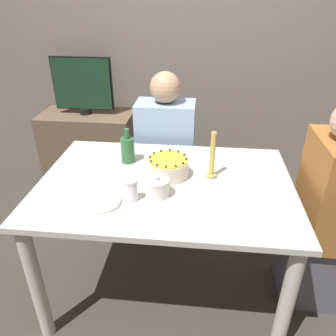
{
  "coord_description": "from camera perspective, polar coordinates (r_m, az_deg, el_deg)",
  "views": [
    {
      "loc": [
        0.17,
        -1.45,
        1.64
      ],
      "look_at": [
        0.01,
        0.06,
        0.8
      ],
      "focal_mm": 35.0,
      "sensor_mm": 36.0,
      "label": 1
    }
  ],
  "objects": [
    {
      "name": "side_cabinet",
      "position": [
        3.07,
        -13.33,
        3.05
      ],
      "size": [
        0.79,
        0.41,
        0.7
      ],
      "color": "brown",
      "rests_on": "ground_plane"
    },
    {
      "name": "ground_plane",
      "position": [
        2.2,
        -0.36,
        -19.51
      ],
      "size": [
        12.0,
        12.0,
        0.0
      ],
      "primitive_type": "plane",
      "color": "#3D3833"
    },
    {
      "name": "cake",
      "position": [
        1.74,
        0.0,
        0.11
      ],
      "size": [
        0.22,
        0.22,
        0.11
      ],
      "color": "#EFE5CC",
      "rests_on": "dining_table"
    },
    {
      "name": "dining_table",
      "position": [
        1.78,
        -0.42,
        -5.75
      ],
      "size": [
        1.32,
        0.91,
        0.76
      ],
      "color": "beige",
      "rests_on": "ground_plane"
    },
    {
      "name": "person_man_blue_shirt",
      "position": [
        2.4,
        -0.42,
        0.74
      ],
      "size": [
        0.4,
        0.34,
        1.18
      ],
      "rotation": [
        0.0,
        0.0,
        3.14
      ],
      "color": "#595960",
      "rests_on": "ground_plane"
    },
    {
      "name": "tv_monitor",
      "position": [
        2.87,
        -14.67,
        13.77
      ],
      "size": [
        0.5,
        0.1,
        0.47
      ],
      "color": "black",
      "rests_on": "side_cabinet"
    },
    {
      "name": "bottle",
      "position": [
        1.88,
        -7.02,
        3.23
      ],
      "size": [
        0.08,
        0.08,
        0.2
      ],
      "color": "#2D6638",
      "rests_on": "dining_table"
    },
    {
      "name": "person_woman_floral",
      "position": [
        2.0,
        25.33,
        -8.64
      ],
      "size": [
        0.34,
        0.4,
        1.2
      ],
      "rotation": [
        0.0,
        0.0,
        1.57
      ],
      "color": "#595960",
      "rests_on": "ground_plane"
    },
    {
      "name": "sugar_bowl",
      "position": [
        1.58,
        -1.93,
        -3.36
      ],
      "size": [
        0.12,
        0.12,
        0.11
      ],
      "color": "white",
      "rests_on": "dining_table"
    },
    {
      "name": "plate_stack",
      "position": [
        1.57,
        -11.64,
        -5.82
      ],
      "size": [
        0.19,
        0.19,
        0.02
      ],
      "color": "white",
      "rests_on": "dining_table"
    },
    {
      "name": "wall_behind",
      "position": [
        2.88,
        2.9,
        21.93
      ],
      "size": [
        8.0,
        0.05,
        2.6
      ],
      "color": "slate",
      "rests_on": "ground_plane"
    },
    {
      "name": "candle",
      "position": [
        1.72,
        7.69,
        1.45
      ],
      "size": [
        0.06,
        0.06,
        0.26
      ],
      "color": "tan",
      "rests_on": "dining_table"
    },
    {
      "name": "sugar_shaker",
      "position": [
        1.54,
        -6.25,
        -3.91
      ],
      "size": [
        0.05,
        0.05,
        0.11
      ],
      "color": "white",
      "rests_on": "dining_table"
    }
  ]
}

